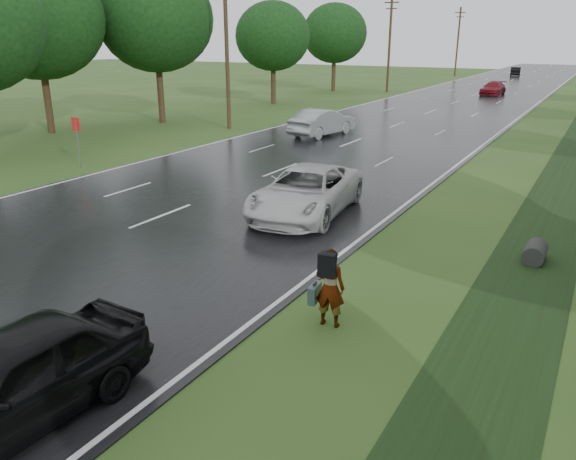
{
  "coord_description": "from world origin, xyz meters",
  "views": [
    {
      "loc": [
        12.67,
        -5.61,
        5.77
      ],
      "look_at": [
        6.26,
        5.66,
        1.3
      ],
      "focal_mm": 35.0,
      "sensor_mm": 36.0,
      "label": 1
    }
  ],
  "objects_px": {
    "pedestrian": "(329,287)",
    "silver_sedan": "(322,122)",
    "white_pickup": "(306,192)",
    "road_sign": "(77,132)",
    "dark_sedan": "(9,381)"
  },
  "relations": [
    {
      "from": "pedestrian",
      "to": "silver_sedan",
      "type": "bearing_deg",
      "value": -71.31
    },
    {
      "from": "silver_sedan",
      "to": "dark_sedan",
      "type": "bearing_deg",
      "value": 116.04
    },
    {
      "from": "road_sign",
      "to": "silver_sedan",
      "type": "distance_m",
      "value": 14.68
    },
    {
      "from": "road_sign",
      "to": "dark_sedan",
      "type": "height_order",
      "value": "road_sign"
    },
    {
      "from": "road_sign",
      "to": "white_pickup",
      "type": "height_order",
      "value": "road_sign"
    },
    {
      "from": "dark_sedan",
      "to": "road_sign",
      "type": "bearing_deg",
      "value": 138.75
    },
    {
      "from": "pedestrian",
      "to": "white_pickup",
      "type": "xyz_separation_m",
      "value": [
        -4.03,
        6.6,
        -0.05
      ]
    },
    {
      "from": "silver_sedan",
      "to": "white_pickup",
      "type": "bearing_deg",
      "value": 123.9
    },
    {
      "from": "white_pickup",
      "to": "silver_sedan",
      "type": "height_order",
      "value": "silver_sedan"
    },
    {
      "from": "road_sign",
      "to": "pedestrian",
      "type": "distance_m",
      "value": 18.51
    },
    {
      "from": "dark_sedan",
      "to": "white_pickup",
      "type": "bearing_deg",
      "value": 98.5
    },
    {
      "from": "pedestrian",
      "to": "silver_sedan",
      "type": "relative_size",
      "value": 0.35
    },
    {
      "from": "pedestrian",
      "to": "silver_sedan",
      "type": "height_order",
      "value": "pedestrian"
    },
    {
      "from": "pedestrian",
      "to": "silver_sedan",
      "type": "distance_m",
      "value": 23.91
    },
    {
      "from": "pedestrian",
      "to": "road_sign",
      "type": "bearing_deg",
      "value": -33.5
    }
  ]
}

